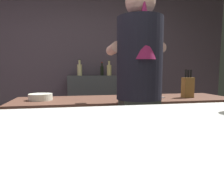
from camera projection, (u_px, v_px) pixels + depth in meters
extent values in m
cube|color=#4C414B|center=(80.00, 59.00, 3.51)|extent=(5.20, 0.10, 2.70)
cube|color=#543428|center=(125.00, 142.00, 2.12)|extent=(2.10, 0.60, 0.89)
cube|color=#393F41|center=(93.00, 110.00, 3.37)|extent=(0.77, 0.36, 1.08)
cube|color=#30362F|center=(138.00, 158.00, 1.67)|extent=(0.28, 0.20, 0.94)
cylinder|color=black|center=(139.00, 59.00, 1.58)|extent=(0.34, 0.34, 0.60)
sphere|color=#DDA692|center=(140.00, 2.00, 1.53)|extent=(0.22, 0.22, 0.22)
cone|color=#8C1E4C|center=(144.00, 29.00, 1.46)|extent=(0.18, 0.18, 0.42)
cylinder|color=#DDA692|center=(114.00, 49.00, 1.70)|extent=(0.09, 0.32, 0.08)
cylinder|color=#DDA692|center=(154.00, 50.00, 1.75)|extent=(0.09, 0.32, 0.08)
cube|color=olive|center=(188.00, 88.00, 2.10)|extent=(0.10, 0.08, 0.20)
cylinder|color=black|center=(186.00, 73.00, 2.08)|extent=(0.02, 0.02, 0.08)
cylinder|color=black|center=(188.00, 74.00, 2.09)|extent=(0.02, 0.02, 0.08)
cylinder|color=black|center=(191.00, 74.00, 2.09)|extent=(0.02, 0.02, 0.08)
cylinder|color=beige|center=(40.00, 97.00, 1.92)|extent=(0.21, 0.21, 0.06)
cube|color=silver|center=(153.00, 98.00, 2.06)|extent=(0.24, 0.04, 0.01)
cylinder|color=#D3C476|center=(109.00, 70.00, 3.33)|extent=(0.07, 0.07, 0.16)
cylinder|color=#D3C476|center=(109.00, 63.00, 3.31)|extent=(0.03, 0.03, 0.06)
cylinder|color=#333333|center=(109.00, 61.00, 3.31)|extent=(0.04, 0.04, 0.01)
cylinder|color=black|center=(102.00, 71.00, 3.38)|extent=(0.05, 0.05, 0.14)
cylinder|color=black|center=(102.00, 65.00, 3.37)|extent=(0.02, 0.02, 0.06)
cylinder|color=red|center=(102.00, 62.00, 3.36)|extent=(0.03, 0.03, 0.01)
cylinder|color=#D3CA86|center=(80.00, 70.00, 3.25)|extent=(0.07, 0.07, 0.17)
cylinder|color=#D3CA86|center=(79.00, 62.00, 3.24)|extent=(0.03, 0.03, 0.07)
cylinder|color=#333333|center=(79.00, 60.00, 3.23)|extent=(0.04, 0.04, 0.01)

